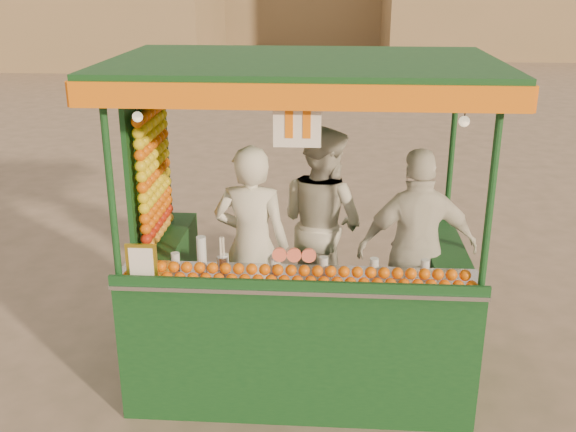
# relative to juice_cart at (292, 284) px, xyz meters

# --- Properties ---
(ground) EXTENTS (90.00, 90.00, 0.00)m
(ground) POSITION_rel_juice_cart_xyz_m (-0.14, 0.00, -0.83)
(ground) COLOR #685B4A
(ground) RESTS_ON ground
(juice_cart) EXTENTS (2.82, 1.82, 2.56)m
(juice_cart) POSITION_rel_juice_cart_xyz_m (0.00, 0.00, 0.00)
(juice_cart) COLOR #0F3919
(juice_cart) RESTS_ON ground
(vendor_left) EXTENTS (0.63, 0.44, 1.63)m
(vendor_left) POSITION_rel_juice_cart_xyz_m (-0.32, 0.07, 0.29)
(vendor_left) COLOR silver
(vendor_left) RESTS_ON ground
(vendor_middle) EXTENTS (1.03, 1.01, 1.67)m
(vendor_middle) POSITION_rel_juice_cart_xyz_m (0.22, 0.59, 0.31)
(vendor_middle) COLOR beige
(vendor_middle) RESTS_ON ground
(vendor_right) EXTENTS (0.99, 0.50, 1.61)m
(vendor_right) POSITION_rel_juice_cart_xyz_m (0.98, 0.12, 0.28)
(vendor_right) COLOR silver
(vendor_right) RESTS_ON ground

